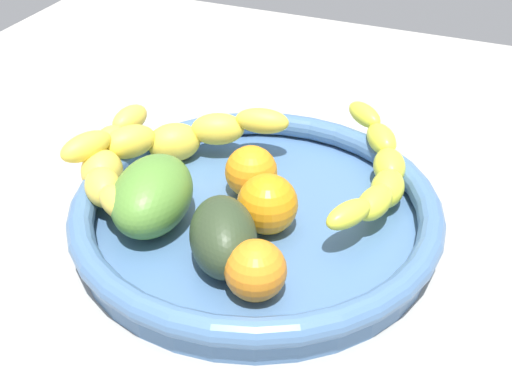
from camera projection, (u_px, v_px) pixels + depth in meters
kitchen_counter at (256, 244)px, 69.72cm from camera, size 120.00×120.00×3.00cm
fruit_bowl at (256, 214)px, 67.57cm from camera, size 36.33×36.33×4.52cm
banana_draped_left at (175, 137)px, 74.18cm from camera, size 20.07×17.11×6.02cm
banana_draped_right at (378, 170)px, 69.42cm from camera, size 9.99×24.32×4.60cm
banana_arching_top at (110, 164)px, 70.35cm from camera, size 12.46×19.52×5.15cm
orange_front at (267, 204)px, 64.57cm from camera, size 5.83×5.83×5.83cm
orange_mid_left at (256, 270)px, 57.16cm from camera, size 5.31×5.31×5.31cm
orange_mid_right at (251, 172)px, 69.65cm from camera, size 5.37×5.37×5.37cm
avocado_dark at (220, 236)px, 60.46cm from camera, size 9.83×10.95×6.36cm
mango_green at (152, 195)px, 65.12cm from camera, size 9.30×12.16×6.55cm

